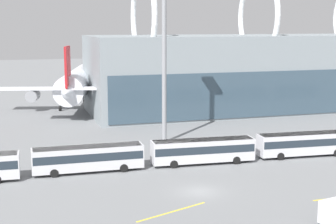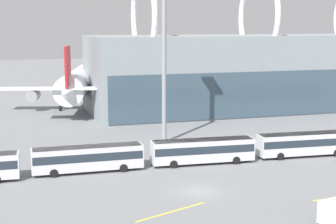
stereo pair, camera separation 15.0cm
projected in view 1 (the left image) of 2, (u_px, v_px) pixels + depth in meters
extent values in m
plane|color=slate|center=(199.00, 192.00, 54.58)|extent=(440.00, 440.00, 0.00)
torus|color=white|center=(143.00, 16.00, 98.08)|extent=(1.10, 17.75, 17.75)
torus|color=white|center=(258.00, 17.00, 105.02)|extent=(1.10, 17.75, 17.75)
cylinder|color=silver|center=(78.00, 83.00, 106.70)|extent=(12.79, 30.90, 5.57)
sphere|color=silver|center=(86.00, 75.00, 121.70)|extent=(5.46, 5.46, 5.46)
cone|color=silver|center=(68.00, 92.00, 91.71)|extent=(6.76, 7.77, 5.29)
cube|color=silver|center=(77.00, 88.00, 105.04)|extent=(32.22, 11.31, 0.35)
cylinder|color=gray|center=(33.00, 96.00, 104.83)|extent=(3.25, 4.34, 2.38)
cylinder|color=gray|center=(122.00, 95.00, 105.73)|extent=(3.25, 4.34, 2.38)
cube|color=red|center=(68.00, 67.00, 91.69)|extent=(1.62, 5.04, 7.28)
cube|color=silver|center=(68.00, 88.00, 92.34)|extent=(14.83, 6.62, 0.28)
cylinder|color=gray|center=(84.00, 90.00, 117.23)|extent=(0.36, 0.36, 4.50)
cylinder|color=black|center=(84.00, 100.00, 117.61)|extent=(0.70, 1.18, 1.10)
cylinder|color=gray|center=(60.00, 97.00, 105.16)|extent=(0.36, 0.36, 4.50)
cylinder|color=black|center=(60.00, 108.00, 105.54)|extent=(0.70, 1.18, 1.10)
cylinder|color=gray|center=(95.00, 97.00, 105.52)|extent=(0.36, 0.36, 4.50)
cylinder|color=black|center=(96.00, 108.00, 105.90)|extent=(0.70, 1.18, 1.10)
cylinder|color=white|center=(276.00, 76.00, 132.69)|extent=(16.70, 27.22, 4.44)
sphere|color=white|center=(275.00, 71.00, 146.41)|extent=(4.35, 4.35, 4.35)
cone|color=white|center=(279.00, 82.00, 118.97)|extent=(6.56, 7.44, 4.22)
cube|color=white|center=(277.00, 79.00, 131.15)|extent=(28.65, 17.25, 0.35)
cylinder|color=gray|center=(243.00, 85.00, 132.84)|extent=(4.03, 4.34, 2.76)
cylinder|color=gray|center=(310.00, 87.00, 130.01)|extent=(4.03, 4.34, 2.76)
cube|color=#19724C|center=(279.00, 57.00, 118.70)|extent=(3.47, 6.35, 9.87)
cube|color=white|center=(278.00, 80.00, 119.57)|extent=(11.75, 8.06, 0.28)
cylinder|color=gray|center=(275.00, 80.00, 142.26)|extent=(0.36, 0.36, 3.43)
cylinder|color=black|center=(275.00, 86.00, 142.54)|extent=(0.90, 1.18, 1.10)
cylinder|color=gray|center=(265.00, 85.00, 131.87)|extent=(0.36, 0.36, 3.43)
cylinder|color=black|center=(265.00, 91.00, 132.16)|extent=(0.90, 1.18, 1.10)
cylinder|color=gray|center=(288.00, 85.00, 130.89)|extent=(0.36, 0.36, 3.43)
cylinder|color=black|center=(288.00, 92.00, 131.18)|extent=(0.90, 1.18, 1.10)
cube|color=silver|center=(88.00, 158.00, 61.51)|extent=(13.25, 2.78, 2.77)
cube|color=#232D38|center=(88.00, 156.00, 61.47)|extent=(12.98, 2.80, 0.97)
cube|color=silver|center=(88.00, 147.00, 61.29)|extent=(12.85, 2.69, 0.12)
cylinder|color=black|center=(120.00, 163.00, 63.93)|extent=(1.01, 0.32, 1.00)
cylinder|color=black|center=(124.00, 168.00, 61.72)|extent=(1.01, 0.32, 1.00)
cylinder|color=black|center=(53.00, 168.00, 61.73)|extent=(1.01, 0.32, 1.00)
cylinder|color=black|center=(54.00, 173.00, 59.53)|extent=(1.01, 0.32, 1.00)
cube|color=silver|center=(203.00, 150.00, 65.23)|extent=(13.33, 3.38, 2.77)
cube|color=#232D38|center=(203.00, 148.00, 65.18)|extent=(13.07, 3.39, 0.97)
cube|color=silver|center=(203.00, 140.00, 65.01)|extent=(12.93, 3.28, 0.12)
cylinder|color=black|center=(230.00, 156.00, 67.47)|extent=(1.02, 0.36, 1.00)
cylinder|color=black|center=(236.00, 160.00, 65.25)|extent=(1.02, 0.36, 1.00)
cylinder|color=black|center=(170.00, 159.00, 65.64)|extent=(1.02, 0.36, 1.00)
cylinder|color=black|center=(174.00, 164.00, 63.41)|extent=(1.02, 0.36, 1.00)
cube|color=silver|center=(305.00, 143.00, 69.02)|extent=(13.33, 3.36, 2.77)
cube|color=#232D38|center=(305.00, 141.00, 68.97)|extent=(13.07, 3.37, 0.97)
cube|color=silver|center=(306.00, 134.00, 68.79)|extent=(12.93, 3.26, 0.12)
cylinder|color=black|center=(328.00, 149.00, 71.27)|extent=(1.02, 0.36, 1.00)
cylinder|color=black|center=(273.00, 152.00, 69.42)|extent=(1.02, 0.36, 1.00)
cylinder|color=black|center=(280.00, 156.00, 67.19)|extent=(1.02, 0.36, 1.00)
cylinder|color=black|center=(328.00, 220.00, 45.82)|extent=(0.73, 0.36, 0.70)
cylinder|color=gray|center=(164.00, 60.00, 75.41)|extent=(0.68, 0.68, 24.63)
cube|color=yellow|center=(172.00, 212.00, 48.68)|extent=(7.82, 3.30, 0.01)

